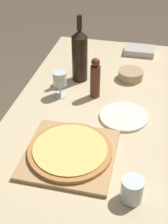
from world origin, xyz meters
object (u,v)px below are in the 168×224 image
Objects in this scene: pepper_mill at (95,79)px; wine_glass at (60,80)px; pizza at (70,150)px; small_bowl at (131,75)px; wine_bottle at (80,55)px.

wine_glass is (-0.18, -0.03, -0.01)m from pepper_mill.
wine_glass reaches higher than pizza.
wine_glass is at bearing -143.59° from small_bowl.
pepper_mill is 0.18m from wine_glass.
wine_bottle reaches higher than wine_glass.
pepper_mill is at bearing -126.55° from small_bowl.
wine_bottle is at bearing 71.66° from wine_glass.
small_bowl is (0.18, 0.69, -0.00)m from pizza.
wine_bottle is (-0.11, 0.62, 0.12)m from pizza.
wine_bottle is 0.21m from wine_glass.
pizza is at bearing -80.21° from wine_bottle.
pepper_mill is at bearing 10.12° from wine_glass.
pepper_mill is (0.01, 0.47, 0.08)m from pizza.
small_bowl reaches higher than pizza.
pizza is 2.46× the size of small_bowl.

